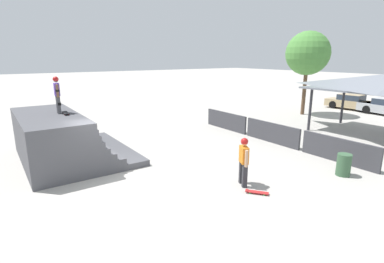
{
  "coord_description": "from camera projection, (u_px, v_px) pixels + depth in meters",
  "views": [
    {
      "loc": [
        10.46,
        -3.59,
        4.43
      ],
      "look_at": [
        -0.31,
        3.84,
        1.14
      ],
      "focal_mm": 28.0,
      "sensor_mm": 36.0,
      "label": 1
    }
  ],
  "objects": [
    {
      "name": "ground_plane",
      "position": [
        114.0,
        176.0,
        11.4
      ],
      "size": [
        160.0,
        160.0,
        0.0
      ],
      "primitive_type": "plane",
      "color": "#ADA8A0"
    },
    {
      "name": "quarter_pipe_ramp",
      "position": [
        60.0,
        140.0,
        12.94
      ],
      "size": [
        5.67,
        4.38,
        2.08
      ],
      "color": "#4C4C51",
      "rests_on": "ground"
    },
    {
      "name": "skater_on_deck",
      "position": [
        57.0,
        92.0,
        12.58
      ],
      "size": [
        0.66,
        0.24,
        1.55
      ],
      "rotation": [
        0.0,
        0.0,
        -0.1
      ],
      "color": "#4C4C51",
      "rests_on": "quarter_pipe_ramp"
    },
    {
      "name": "skateboard_on_deck",
      "position": [
        66.0,
        113.0,
        12.53
      ],
      "size": [
        0.84,
        0.26,
        0.09
      ],
      "rotation": [
        0.0,
        0.0,
        -0.07
      ],
      "color": "red",
      "rests_on": "quarter_pipe_ramp"
    },
    {
      "name": "bystander_walking",
      "position": [
        244.0,
        158.0,
        10.38
      ],
      "size": [
        0.65,
        0.4,
        1.73
      ],
      "rotation": [
        0.0,
        0.0,
        2.68
      ],
      "color": "#2D2D33",
      "rests_on": "ground"
    },
    {
      "name": "skateboard_on_ground",
      "position": [
        256.0,
        192.0,
        9.94
      ],
      "size": [
        0.72,
        0.63,
        0.09
      ],
      "rotation": [
        0.0,
        0.0,
        3.81
      ],
      "color": "green",
      "rests_on": "ground"
    },
    {
      "name": "barrier_fence",
      "position": [
        272.0,
        133.0,
        15.77
      ],
      "size": [
        10.81,
        0.12,
        1.05
      ],
      "color": "#3D3D42",
      "rests_on": "ground"
    },
    {
      "name": "tree_far_back",
      "position": [
        308.0,
        54.0,
        22.46
      ],
      "size": [
        3.26,
        3.26,
        6.29
      ],
      "color": "brown",
      "rests_on": "ground"
    },
    {
      "name": "trash_bin",
      "position": [
        344.0,
        165.0,
        11.39
      ],
      "size": [
        0.52,
        0.52,
        0.85
      ],
      "primitive_type": "cylinder",
      "color": "#385B3D",
      "rests_on": "ground"
    },
    {
      "name": "parked_car_tan",
      "position": [
        352.0,
        102.0,
        25.68
      ],
      "size": [
        4.16,
        1.82,
        1.27
      ],
      "rotation": [
        0.0,
        0.0,
        0.05
      ],
      "color": "tan",
      "rests_on": "ground"
    }
  ]
}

